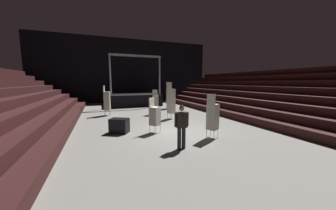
{
  "coord_description": "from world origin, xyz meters",
  "views": [
    {
      "loc": [
        -3.58,
        -8.56,
        2.59
      ],
      "look_at": [
        -0.27,
        -0.03,
        1.4
      ],
      "focal_mm": 19.05,
      "sensor_mm": 36.0,
      "label": 1
    }
  ],
  "objects_px": {
    "chair_stack_front_right": "(171,101)",
    "chair_stack_mid_centre": "(213,116)",
    "stage_riser": "(134,99)",
    "chair_stack_rear_left": "(169,95)",
    "chair_stack_mid_left": "(107,101)",
    "chair_stack_front_left": "(155,115)",
    "equipment_road_case": "(119,126)",
    "man_with_tie": "(182,124)",
    "chair_stack_mid_right": "(155,102)"
  },
  "relations": [
    {
      "from": "chair_stack_mid_left",
      "to": "chair_stack_mid_centre",
      "type": "xyz_separation_m",
      "value": [
        4.28,
        -7.69,
        -0.13
      ]
    },
    {
      "from": "chair_stack_front_left",
      "to": "stage_riser",
      "type": "bearing_deg",
      "value": -132.48
    },
    {
      "from": "stage_riser",
      "to": "man_with_tie",
      "type": "height_order",
      "value": "stage_riser"
    },
    {
      "from": "man_with_tie",
      "to": "chair_stack_mid_right",
      "type": "relative_size",
      "value": 0.88
    },
    {
      "from": "stage_riser",
      "to": "chair_stack_rear_left",
      "type": "distance_m",
      "value": 4.41
    },
    {
      "from": "chair_stack_rear_left",
      "to": "chair_stack_front_right",
      "type": "bearing_deg",
      "value": 82.68
    },
    {
      "from": "stage_riser",
      "to": "equipment_road_case",
      "type": "bearing_deg",
      "value": -104.6
    },
    {
      "from": "man_with_tie",
      "to": "equipment_road_case",
      "type": "bearing_deg",
      "value": -51.14
    },
    {
      "from": "chair_stack_rear_left",
      "to": "equipment_road_case",
      "type": "distance_m",
      "value": 8.83
    },
    {
      "from": "chair_stack_mid_centre",
      "to": "chair_stack_front_left",
      "type": "bearing_deg",
      "value": -155.11
    },
    {
      "from": "chair_stack_front_right",
      "to": "chair_stack_mid_centre",
      "type": "distance_m",
      "value": 4.73
    },
    {
      "from": "man_with_tie",
      "to": "chair_stack_mid_left",
      "type": "distance_m",
      "value": 8.74
    },
    {
      "from": "stage_riser",
      "to": "chair_stack_mid_left",
      "type": "height_order",
      "value": "stage_riser"
    },
    {
      "from": "chair_stack_front_right",
      "to": "equipment_road_case",
      "type": "relative_size",
      "value": 2.84
    },
    {
      "from": "stage_riser",
      "to": "chair_stack_front_right",
      "type": "height_order",
      "value": "stage_riser"
    },
    {
      "from": "stage_riser",
      "to": "chair_stack_rear_left",
      "type": "xyz_separation_m",
      "value": [
        2.73,
        -3.42,
        0.59
      ]
    },
    {
      "from": "man_with_tie",
      "to": "chair_stack_mid_left",
      "type": "height_order",
      "value": "chair_stack_mid_left"
    },
    {
      "from": "man_with_tie",
      "to": "chair_stack_front_right",
      "type": "bearing_deg",
      "value": -101.8
    },
    {
      "from": "man_with_tie",
      "to": "chair_stack_mid_right",
      "type": "distance_m",
      "value": 7.58
    },
    {
      "from": "chair_stack_mid_centre",
      "to": "stage_riser",
      "type": "bearing_deg",
      "value": 158.79
    },
    {
      "from": "man_with_tie",
      "to": "equipment_road_case",
      "type": "distance_m",
      "value": 3.78
    },
    {
      "from": "stage_riser",
      "to": "chair_stack_front_left",
      "type": "relative_size",
      "value": 3.07
    },
    {
      "from": "stage_riser",
      "to": "chair_stack_mid_centre",
      "type": "xyz_separation_m",
      "value": [
        1.24,
        -12.74,
        0.34
      ]
    },
    {
      "from": "chair_stack_mid_right",
      "to": "equipment_road_case",
      "type": "bearing_deg",
      "value": 61.76
    },
    {
      "from": "chair_stack_mid_left",
      "to": "chair_stack_rear_left",
      "type": "height_order",
      "value": "chair_stack_rear_left"
    },
    {
      "from": "chair_stack_rear_left",
      "to": "equipment_road_case",
      "type": "height_order",
      "value": "chair_stack_rear_left"
    },
    {
      "from": "chair_stack_mid_left",
      "to": "chair_stack_front_left",
      "type": "bearing_deg",
      "value": 31.69
    },
    {
      "from": "chair_stack_mid_left",
      "to": "chair_stack_rear_left",
      "type": "xyz_separation_m",
      "value": [
        5.77,
        1.64,
        0.13
      ]
    },
    {
      "from": "chair_stack_front_left",
      "to": "chair_stack_rear_left",
      "type": "relative_size",
      "value": 0.7
    },
    {
      "from": "chair_stack_mid_left",
      "to": "chair_stack_mid_centre",
      "type": "height_order",
      "value": "chair_stack_mid_left"
    },
    {
      "from": "chair_stack_mid_left",
      "to": "chair_stack_mid_centre",
      "type": "bearing_deg",
      "value": 41.77
    },
    {
      "from": "stage_riser",
      "to": "chair_stack_rear_left",
      "type": "height_order",
      "value": "stage_riser"
    },
    {
      "from": "stage_riser",
      "to": "chair_stack_front_right",
      "type": "distance_m",
      "value": 8.12
    },
    {
      "from": "chair_stack_mid_right",
      "to": "stage_riser",
      "type": "bearing_deg",
      "value": -75.78
    },
    {
      "from": "chair_stack_front_right",
      "to": "chair_stack_mid_left",
      "type": "distance_m",
      "value": 5.1
    },
    {
      "from": "equipment_road_case",
      "to": "chair_stack_mid_left",
      "type": "bearing_deg",
      "value": 93.79
    },
    {
      "from": "stage_riser",
      "to": "chair_stack_front_right",
      "type": "bearing_deg",
      "value": -82.17
    },
    {
      "from": "stage_riser",
      "to": "chair_stack_mid_right",
      "type": "bearing_deg",
      "value": -84.57
    },
    {
      "from": "chair_stack_front_left",
      "to": "chair_stack_rear_left",
      "type": "bearing_deg",
      "value": -153.54
    },
    {
      "from": "chair_stack_mid_centre",
      "to": "chair_stack_rear_left",
      "type": "distance_m",
      "value": 9.45
    },
    {
      "from": "chair_stack_front_right",
      "to": "chair_stack_mid_centre",
      "type": "bearing_deg",
      "value": -24.7
    },
    {
      "from": "chair_stack_mid_centre",
      "to": "equipment_road_case",
      "type": "relative_size",
      "value": 2.28
    },
    {
      "from": "chair_stack_front_left",
      "to": "chair_stack_rear_left",
      "type": "xyz_separation_m",
      "value": [
        3.73,
        7.56,
        0.38
      ]
    },
    {
      "from": "chair_stack_front_left",
      "to": "equipment_road_case",
      "type": "xyz_separation_m",
      "value": [
        -1.69,
        0.65,
        -0.53
      ]
    },
    {
      "from": "chair_stack_mid_centre",
      "to": "man_with_tie",
      "type": "bearing_deg",
      "value": -96.02
    },
    {
      "from": "chair_stack_front_left",
      "to": "chair_stack_mid_centre",
      "type": "xyz_separation_m",
      "value": [
        2.24,
        -1.77,
        0.13
      ]
    },
    {
      "from": "man_with_tie",
      "to": "chair_stack_front_right",
      "type": "distance_m",
      "value": 5.74
    },
    {
      "from": "chair_stack_front_right",
      "to": "chair_stack_rear_left",
      "type": "xyz_separation_m",
      "value": [
        1.63,
        4.61,
        0.0
      ]
    },
    {
      "from": "chair_stack_front_right",
      "to": "chair_stack_rear_left",
      "type": "relative_size",
      "value": 1.0
    },
    {
      "from": "man_with_tie",
      "to": "chair_stack_mid_centre",
      "type": "height_order",
      "value": "chair_stack_mid_centre"
    }
  ]
}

